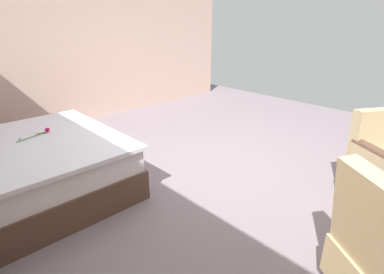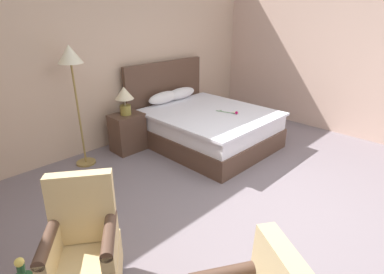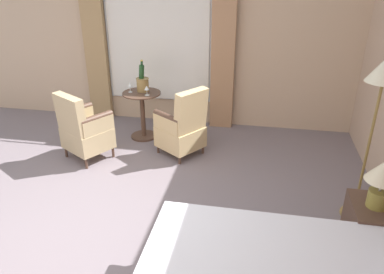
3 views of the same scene
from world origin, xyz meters
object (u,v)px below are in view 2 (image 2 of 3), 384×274
(floor_lamp_brass, at_px, (71,67))
(nightstand, at_px, (128,133))
(bed, at_px, (203,124))
(bedside_lamp, at_px, (124,97))
(armchair_by_window, at_px, (84,251))

(floor_lamp_brass, bearing_deg, nightstand, -4.79)
(bed, relative_size, bedside_lamp, 4.79)
(bed, bearing_deg, bedside_lamp, 148.49)
(bedside_lamp, bearing_deg, armchair_by_window, -130.91)
(floor_lamp_brass, distance_m, armchair_by_window, 2.55)
(bed, distance_m, nightstand, 1.27)
(bedside_lamp, xyz_separation_m, armchair_by_window, (-1.77, -2.04, -0.49))
(bedside_lamp, xyz_separation_m, floor_lamp_brass, (-0.72, 0.06, 0.53))
(bed, distance_m, floor_lamp_brass, 2.23)
(nightstand, xyz_separation_m, floor_lamp_brass, (-0.72, 0.06, 1.13))
(nightstand, bearing_deg, bedside_lamp, 180.00)
(bed, distance_m, armchair_by_window, 3.16)
(armchair_by_window, bearing_deg, bedside_lamp, 49.09)
(floor_lamp_brass, height_order, armchair_by_window, floor_lamp_brass)
(bedside_lamp, bearing_deg, bed, -31.51)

